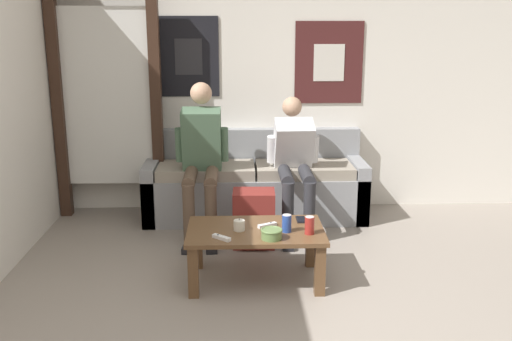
{
  "coord_description": "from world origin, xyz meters",
  "views": [
    {
      "loc": [
        -0.23,
        -2.62,
        1.79
      ],
      "look_at": [
        -0.06,
        1.69,
        0.68
      ],
      "focal_mm": 40.0,
      "sensor_mm": 36.0,
      "label": 1
    }
  ],
  "objects": [
    {
      "name": "couch",
      "position": [
        -0.04,
        2.58,
        0.3
      ],
      "size": [
        2.05,
        0.66,
        0.81
      ],
      "color": "gray",
      "rests_on": "ground_plane"
    },
    {
      "name": "ceramic_bowl",
      "position": [
        0.02,
        0.97,
        0.43
      ],
      "size": [
        0.15,
        0.15,
        0.07
      ],
      "color": "#607F47",
      "rests_on": "coffee_table"
    },
    {
      "name": "door_frame",
      "position": [
        -1.4,
        2.69,
        1.2
      ],
      "size": [
        1.0,
        0.1,
        2.15
      ],
      "color": "#382319",
      "rests_on": "ground_plane"
    },
    {
      "name": "drink_can_blue",
      "position": [
        0.13,
        1.1,
        0.45
      ],
      "size": [
        0.07,
        0.07,
        0.12
      ],
      "color": "#28479E",
      "rests_on": "coffee_table"
    },
    {
      "name": "wall_back",
      "position": [
        0.0,
        2.91,
        1.28
      ],
      "size": [
        10.0,
        0.07,
        2.55
      ],
      "color": "white",
      "rests_on": "ground_plane"
    },
    {
      "name": "person_seated_adult",
      "position": [
        -0.52,
        2.21,
        0.7
      ],
      "size": [
        0.47,
        0.86,
        1.3
      ],
      "color": "brown",
      "rests_on": "ground_plane"
    },
    {
      "name": "backpack",
      "position": [
        -0.07,
        1.83,
        0.22
      ],
      "size": [
        0.35,
        0.3,
        0.47
      ],
      "color": "maroon",
      "rests_on": "ground_plane"
    },
    {
      "name": "cell_phone",
      "position": [
        0.25,
        1.33,
        0.4
      ],
      "size": [
        0.07,
        0.14,
        0.01
      ],
      "color": "black",
      "rests_on": "coffee_table"
    },
    {
      "name": "drink_can_red",
      "position": [
        0.28,
        1.05,
        0.45
      ],
      "size": [
        0.07,
        0.07,
        0.12
      ],
      "color": "maroon",
      "rests_on": "coffee_table"
    },
    {
      "name": "person_seated_teen",
      "position": [
        0.3,
        2.25,
        0.64
      ],
      "size": [
        0.47,
        0.95,
        1.15
      ],
      "color": "#2D2D33",
      "rests_on": "ground_plane"
    },
    {
      "name": "game_controller_near_right",
      "position": [
        -0.32,
        0.97,
        0.4
      ],
      "size": [
        0.13,
        0.12,
        0.03
      ],
      "color": "white",
      "rests_on": "coffee_table"
    },
    {
      "name": "game_controller_near_left",
      "position": [
        -0.0,
        1.2,
        0.4
      ],
      "size": [
        0.14,
        0.1,
        0.03
      ],
      "color": "white",
      "rests_on": "coffee_table"
    },
    {
      "name": "pillar_candle",
      "position": [
        -0.2,
        1.14,
        0.43
      ],
      "size": [
        0.08,
        0.08,
        0.09
      ],
      "color": "silver",
      "rests_on": "coffee_table"
    },
    {
      "name": "coffee_table",
      "position": [
        -0.09,
        1.16,
        0.32
      ],
      "size": [
        0.96,
        0.59,
        0.39
      ],
      "color": "brown",
      "rests_on": "ground_plane"
    }
  ]
}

